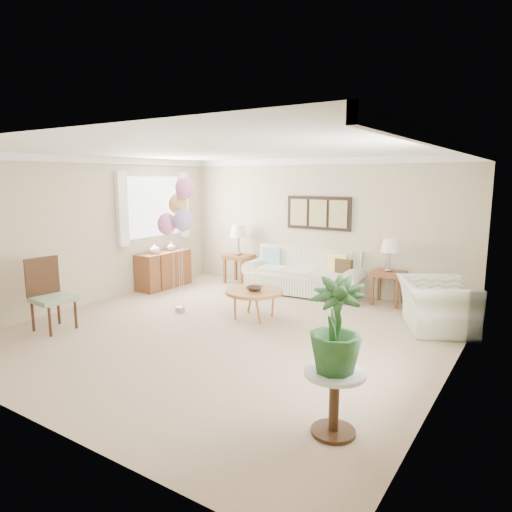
{
  "coord_description": "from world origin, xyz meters",
  "views": [
    {
      "loc": [
        3.82,
        -5.15,
        2.23
      ],
      "look_at": [
        0.08,
        0.6,
        1.05
      ],
      "focal_mm": 32.0,
      "sensor_mm": 36.0,
      "label": 1
    }
  ],
  "objects_px": {
    "coffee_table": "(254,292)",
    "armchair": "(436,305)",
    "balloon_cluster": "(178,210)",
    "accent_chair": "(49,293)",
    "sofa": "(304,276)"
  },
  "relations": [
    {
      "from": "sofa",
      "to": "armchair",
      "type": "relative_size",
      "value": 2.14
    },
    {
      "from": "coffee_table",
      "to": "accent_chair",
      "type": "distance_m",
      "value": 3.07
    },
    {
      "from": "sofa",
      "to": "coffee_table",
      "type": "height_order",
      "value": "sofa"
    },
    {
      "from": "coffee_table",
      "to": "balloon_cluster",
      "type": "height_order",
      "value": "balloon_cluster"
    },
    {
      "from": "armchair",
      "to": "balloon_cluster",
      "type": "relative_size",
      "value": 0.51
    },
    {
      "from": "armchair",
      "to": "balloon_cluster",
      "type": "height_order",
      "value": "balloon_cluster"
    },
    {
      "from": "sofa",
      "to": "armchair",
      "type": "height_order",
      "value": "sofa"
    },
    {
      "from": "armchair",
      "to": "balloon_cluster",
      "type": "xyz_separation_m",
      "value": [
        -3.78,
        -1.39,
        1.35
      ]
    },
    {
      "from": "armchair",
      "to": "coffee_table",
      "type": "bearing_deg",
      "value": 85.99
    },
    {
      "from": "balloon_cluster",
      "to": "accent_chair",
      "type": "bearing_deg",
      "value": -121.09
    },
    {
      "from": "sofa",
      "to": "balloon_cluster",
      "type": "height_order",
      "value": "balloon_cluster"
    },
    {
      "from": "coffee_table",
      "to": "balloon_cluster",
      "type": "distance_m",
      "value": 1.82
    },
    {
      "from": "accent_chair",
      "to": "coffee_table",
      "type": "bearing_deg",
      "value": 42.7
    },
    {
      "from": "coffee_table",
      "to": "armchair",
      "type": "distance_m",
      "value": 2.75
    },
    {
      "from": "sofa",
      "to": "accent_chair",
      "type": "height_order",
      "value": "accent_chair"
    }
  ]
}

